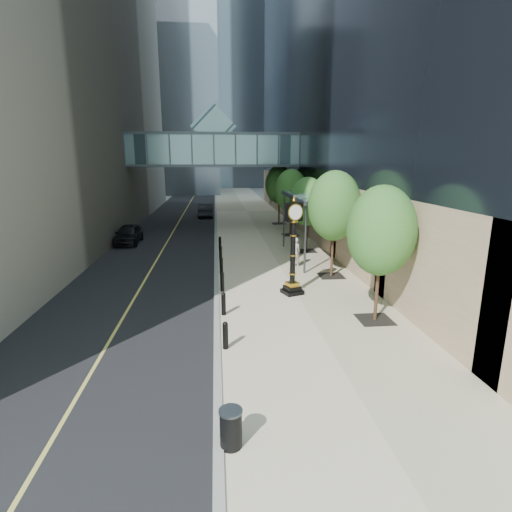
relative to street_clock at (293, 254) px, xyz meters
The scene contains 14 objects.
ground 7.05m from the street_clock, 96.60° to the right, with size 320.00×320.00×0.00m, color gray.
road 34.28m from the street_clock, 103.13° to the left, with size 8.00×180.00×0.02m, color black.
sidewalk 33.39m from the street_clock, 89.61° to the left, with size 8.00×180.00×0.06m, color beige.
curb 33.60m from the street_clock, 96.46° to the left, with size 0.25×180.00×0.07m, color gray.
distant_tower_c 117.52m from the street_clock, 93.42° to the left, with size 22.00×22.00×65.00m, color #8B9BAF.
skywalk 22.37m from the street_clock, 100.03° to the left, with size 17.00×4.20×5.80m.
entrance_canopy 8.08m from the street_clock, 69.72° to the left, with size 3.00×8.00×4.38m.
bollard_row 4.48m from the street_clock, 146.19° to the left, with size 0.20×16.20×0.90m.
street_trees 10.27m from the street_clock, 73.74° to the left, with size 2.92×28.82×6.00m.
street_clock is the anchor object (origin of this frame).
trash_bin 11.34m from the street_clock, 108.02° to the right, with size 0.52×0.52×0.90m, color black.
pedestrian 5.36m from the street_clock, 77.36° to the left, with size 0.68×0.45×1.87m, color #B8B2A8.
car_near 17.47m from the street_clock, 128.13° to the left, with size 1.80×4.48×1.53m, color black.
car_far 29.27m from the street_clock, 99.79° to the left, with size 1.67×4.80×1.58m, color black.
Camera 1 is at (-2.92, -12.07, 6.61)m, focal length 28.00 mm.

